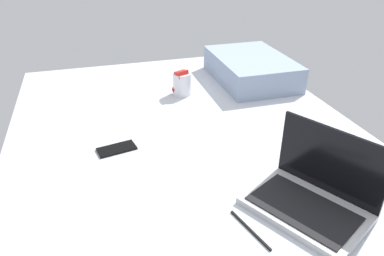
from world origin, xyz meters
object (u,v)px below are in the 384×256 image
at_px(laptop, 312,195).
at_px(snack_cup, 182,83).
at_px(cell_phone, 117,149).
at_px(pillow, 251,68).

relative_size(laptop, snack_cup, 3.09).
bearing_deg(cell_phone, pillow, 112.37).
distance_m(snack_cup, pillow, 0.41).
relative_size(laptop, pillow, 0.77).
relative_size(snack_cup, pillow, 0.25).
height_order(snack_cup, cell_phone, snack_cup).
bearing_deg(cell_phone, snack_cup, 128.16).
xyz_separation_m(laptop, cell_phone, (-0.48, -0.52, -0.04)).
distance_m(laptop, snack_cup, 0.92).
bearing_deg(pillow, cell_phone, -56.28).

